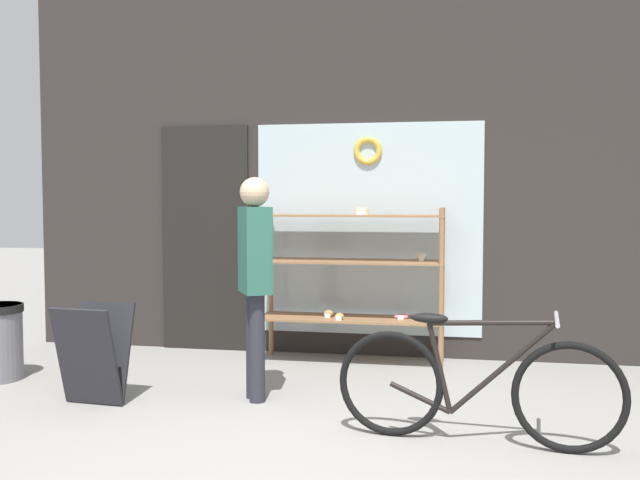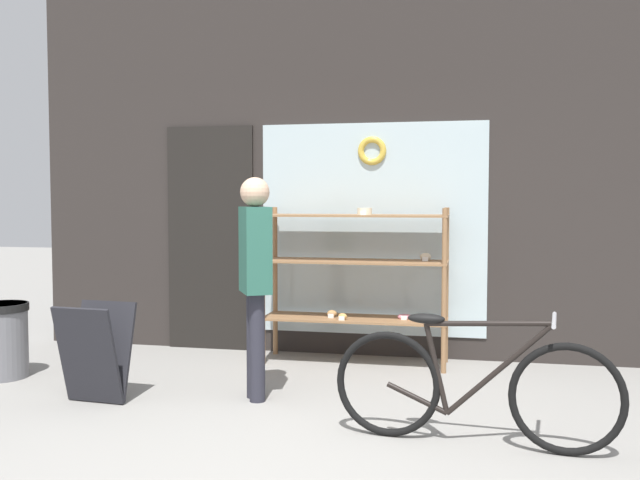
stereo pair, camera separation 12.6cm
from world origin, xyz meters
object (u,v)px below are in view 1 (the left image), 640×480
display_case (353,270)px  bicycle (476,386)px  sandwich_board (94,354)px  pedestrian (255,271)px

display_case → bicycle: (0.99, -1.90, -0.47)m
bicycle → sandwich_board: 2.59m
sandwich_board → pedestrian: size_ratio=0.44×
display_case → pedestrian: pedestrian is taller
pedestrian → display_case: bearing=129.2°
display_case → bicycle: size_ratio=0.96×
display_case → sandwich_board: size_ratio=2.31×
bicycle → pedestrian: (-1.50, 0.65, 0.58)m
display_case → pedestrian: bearing=-112.4°
display_case → sandwich_board: bearing=-135.3°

